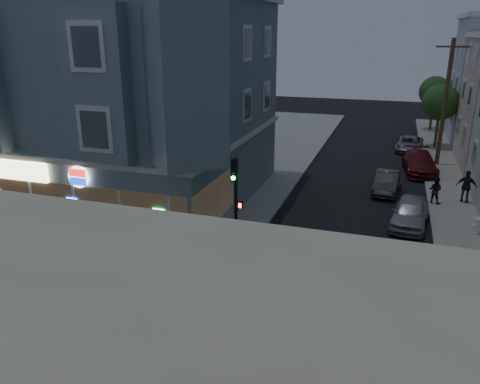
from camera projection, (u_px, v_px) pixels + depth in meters
The scene contains 15 objects.
ground at pixel (124, 306), 17.04m from camera, with size 120.00×120.00×0.00m, color black.
sidewalk_nw at pixel (130, 144), 41.70m from camera, with size 33.00×42.00×0.15m, color gray.
corner_building at pixel (128, 100), 26.82m from camera, with size 14.60×14.60×11.40m.
utility_pole at pixel (445, 101), 33.48m from camera, with size 2.20×0.30×9.00m.
street_tree_near at pixel (440, 102), 39.09m from camera, with size 3.00×3.00×5.30m.
street_tree_far at pixel (435, 92), 46.28m from camera, with size 3.00×3.00×5.30m.
running_child at pixel (285, 297), 16.41m from camera, with size 0.49×0.32×1.35m, color #F8DE7F.
pedestrian_a at pixel (435, 190), 26.75m from camera, with size 0.75×0.59×1.55m, color black.
pedestrian_b at pixel (467, 187), 26.80m from camera, with size 1.11×0.46×1.89m, color #25222A.
parked_car_a at pixel (410, 213), 23.96m from camera, with size 1.70×4.23×1.44m, color #A0A2A7.
parked_car_b at pixel (386, 182), 29.05m from camera, with size 1.37×3.94×1.30m, color #3B3D40.
parked_car_c at pixel (420, 163), 33.07m from camera, with size 2.07×5.09×1.48m, color maroon.
parked_car_d at pixel (410, 144), 39.30m from camera, with size 1.99×4.31×1.20m, color gray.
traffic_signal at pixel (235, 191), 19.64m from camera, with size 0.57×0.49×4.42m.
fire_hydrant at pixel (477, 225), 22.68m from camera, with size 0.51×0.29×0.88m.
Camera 1 is at (8.65, -12.70, 9.45)m, focal length 35.00 mm.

